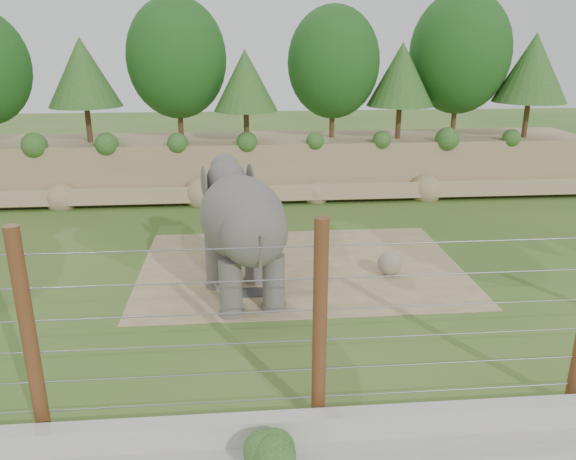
{
  "coord_description": "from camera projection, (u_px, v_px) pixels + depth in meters",
  "views": [
    {
      "loc": [
        -1.34,
        -13.32,
        6.78
      ],
      "look_at": [
        0.0,
        2.0,
        1.6
      ],
      "focal_mm": 35.0,
      "sensor_mm": 36.0,
      "label": 1
    }
  ],
  "objects": [
    {
      "name": "ground",
      "position": [
        295.0,
        311.0,
        14.85
      ],
      "size": [
        90.0,
        90.0,
        0.0
      ],
      "primitive_type": "plane",
      "color": "#366721",
      "rests_on": "ground"
    },
    {
      "name": "back_embankment",
      "position": [
        281.0,
        106.0,
        25.6
      ],
      "size": [
        30.0,
        5.52,
        8.77
      ],
      "color": "#9C845B",
      "rests_on": "ground"
    },
    {
      "name": "dirt_patch",
      "position": [
        301.0,
        267.0,
        17.72
      ],
      "size": [
        10.0,
        7.0,
        0.02
      ],
      "primitive_type": "cube",
      "color": "#8F7E53",
      "rests_on": "ground"
    },
    {
      "name": "drain_grate",
      "position": [
        249.0,
        293.0,
        15.87
      ],
      "size": [
        1.0,
        0.6,
        0.03
      ],
      "primitive_type": "cube",
      "color": "#262628",
      "rests_on": "dirt_patch"
    },
    {
      "name": "elephant",
      "position": [
        243.0,
        236.0,
        15.11
      ],
      "size": [
        2.87,
        4.74,
        3.58
      ],
      "primitive_type": null,
      "rotation": [
        0.0,
        0.0,
        0.23
      ],
      "color": "#5C5752",
      "rests_on": "ground"
    },
    {
      "name": "stone_ball",
      "position": [
        390.0,
        263.0,
        17.02
      ],
      "size": [
        0.74,
        0.74,
        0.74
      ],
      "primitive_type": "sphere",
      "color": "gray",
      "rests_on": "dirt_patch"
    },
    {
      "name": "retaining_wall",
      "position": [
        322.0,
        425.0,
        10.05
      ],
      "size": [
        26.0,
        0.35,
        0.5
      ],
      "primitive_type": "cube",
      "color": "#AFABA2",
      "rests_on": "ground"
    },
    {
      "name": "barrier_fence",
      "position": [
        320.0,
        325.0,
        9.96
      ],
      "size": [
        20.26,
        0.26,
        4.0
      ],
      "color": "#5B2D15",
      "rests_on": "ground"
    },
    {
      "name": "walkway_shrub",
      "position": [
        269.0,
        454.0,
        9.17
      ],
      "size": [
        0.74,
        0.74,
        0.74
      ],
      "primitive_type": "sphere",
      "color": "#1E521C",
      "rests_on": "walkway"
    }
  ]
}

